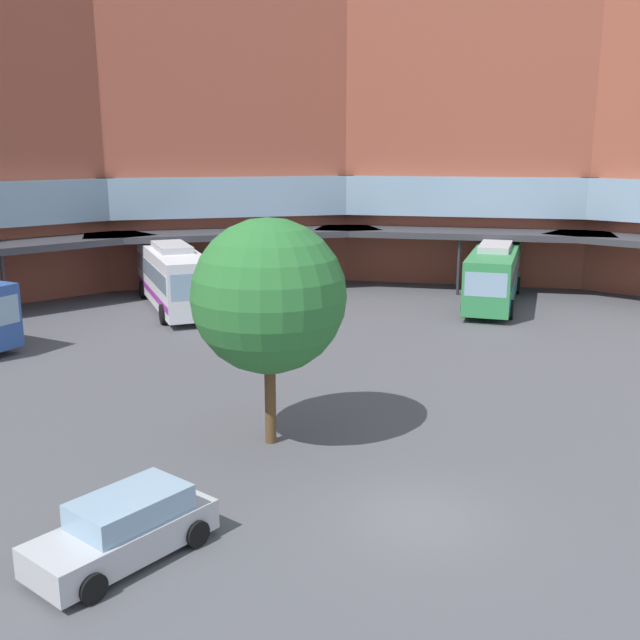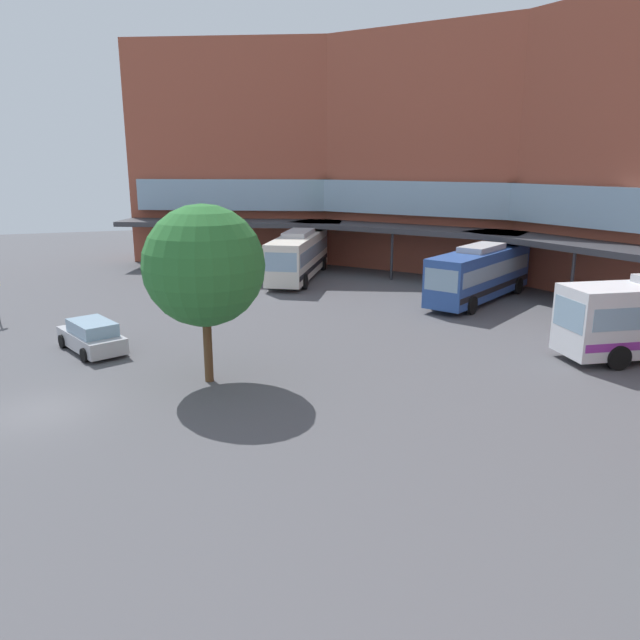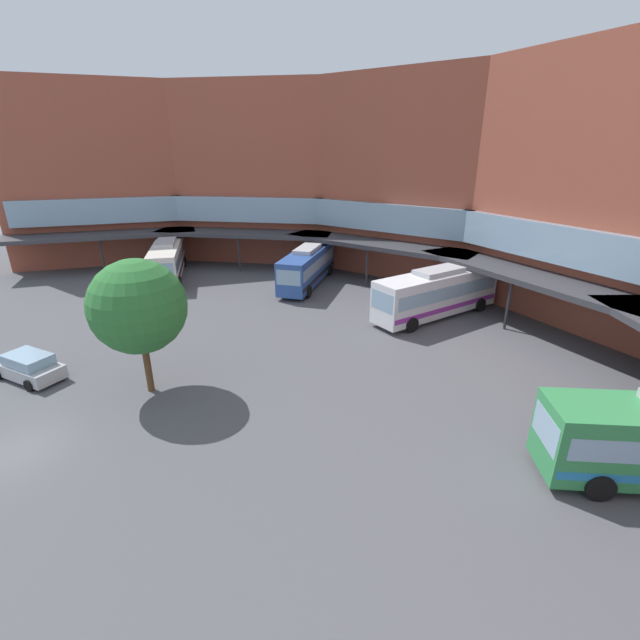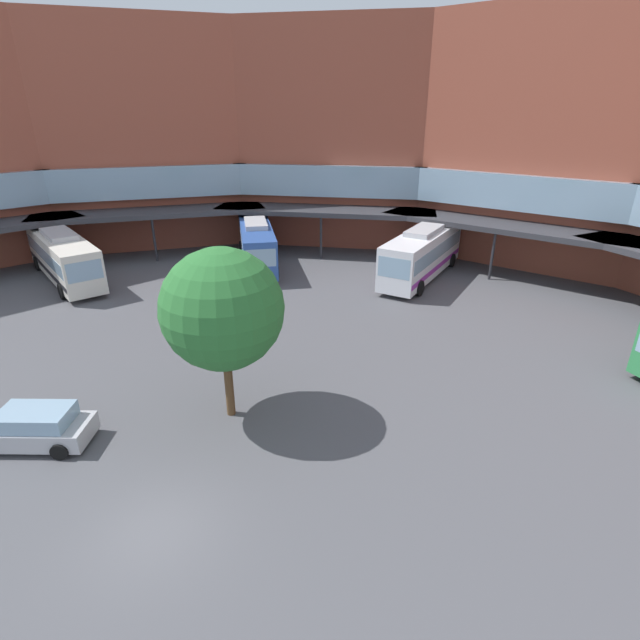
{
  "view_description": "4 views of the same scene",
  "coord_description": "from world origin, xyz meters",
  "px_view_note": "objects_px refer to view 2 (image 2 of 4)",
  "views": [
    {
      "loc": [
        -10.54,
        -14.39,
        9.45
      ],
      "look_at": [
        2.51,
        10.08,
        2.88
      ],
      "focal_mm": 41.82,
      "sensor_mm": 36.0,
      "label": 1
    },
    {
      "loc": [
        22.99,
        3.24,
        8.89
      ],
      "look_at": [
        0.58,
        10.58,
        2.74
      ],
      "focal_mm": 34.39,
      "sensor_mm": 36.0,
      "label": 2
    },
    {
      "loc": [
        20.56,
        -0.32,
        12.4
      ],
      "look_at": [
        2.37,
        15.36,
        2.89
      ],
      "focal_mm": 24.67,
      "sensor_mm": 36.0,
      "label": 3
    },
    {
      "loc": [
        9.19,
        -8.27,
        12.14
      ],
      "look_at": [
        0.45,
        11.89,
        2.45
      ],
      "focal_mm": 27.47,
      "sensor_mm": 36.0,
      "label": 4
    }
  ],
  "objects_px": {
    "bus_2": "(480,273)",
    "plaza_tree": "(204,266)",
    "bus_3": "(299,254)",
    "parked_car": "(92,336)"
  },
  "relations": [
    {
      "from": "bus_2",
      "to": "parked_car",
      "type": "relative_size",
      "value": 2.19
    },
    {
      "from": "bus_2",
      "to": "bus_3",
      "type": "relative_size",
      "value": 0.89
    },
    {
      "from": "bus_3",
      "to": "parked_car",
      "type": "height_order",
      "value": "bus_3"
    },
    {
      "from": "bus_2",
      "to": "plaza_tree",
      "type": "distance_m",
      "value": 21.47
    },
    {
      "from": "bus_3",
      "to": "bus_2",
      "type": "bearing_deg",
      "value": 66.68
    },
    {
      "from": "bus_2",
      "to": "plaza_tree",
      "type": "bearing_deg",
      "value": -6.6
    },
    {
      "from": "plaza_tree",
      "to": "parked_car",
      "type": "bearing_deg",
      "value": -141.08
    },
    {
      "from": "plaza_tree",
      "to": "bus_2",
      "type": "bearing_deg",
      "value": 117.08
    },
    {
      "from": "parked_car",
      "to": "bus_2",
      "type": "bearing_deg",
      "value": -103.49
    },
    {
      "from": "bus_2",
      "to": "bus_3",
      "type": "distance_m",
      "value": 14.38
    }
  ]
}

